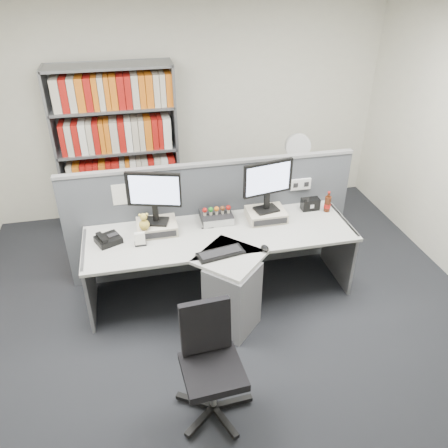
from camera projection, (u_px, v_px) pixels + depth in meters
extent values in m
plane|color=#25262B|center=(240.00, 348.00, 4.04)|extent=(5.50, 5.50, 0.00)
cube|color=silver|center=(188.00, 109.00, 5.63)|extent=(5.00, 0.04, 2.70)
cube|color=white|center=(248.00, 21.00, 2.64)|extent=(5.00, 5.50, 0.04)
cube|color=#4F535A|center=(212.00, 219.00, 4.76)|extent=(3.00, 0.05, 1.25)
cube|color=#9D9DA2|center=(211.00, 164.00, 4.43)|extent=(3.00, 0.07, 0.03)
cube|color=white|center=(300.00, 184.00, 4.74)|extent=(0.22, 0.04, 0.12)
cube|color=white|center=(120.00, 193.00, 4.35)|extent=(0.16, 0.00, 0.22)
cube|color=white|center=(162.00, 189.00, 4.42)|extent=(0.16, 0.00, 0.22)
cube|color=white|center=(278.00, 177.00, 4.64)|extent=(0.16, 0.00, 0.22)
cube|color=#B4B4AE|center=(220.00, 234.00, 4.36)|extent=(2.60, 0.80, 0.03)
cube|color=#B4B4AE|center=(230.00, 258.00, 4.03)|extent=(0.74, 0.74, 0.03)
cube|color=slate|center=(232.00, 297.00, 4.11)|extent=(0.57, 0.57, 0.69)
cube|color=slate|center=(89.00, 280.00, 4.30)|extent=(0.03, 0.70, 0.72)
cube|color=slate|center=(338.00, 247.00, 4.77)|extent=(0.03, 0.70, 0.72)
cube|color=slate|center=(213.00, 244.00, 4.84)|extent=(2.50, 0.02, 0.45)
cube|color=beige|center=(157.00, 227.00, 4.35)|extent=(0.38, 0.30, 0.10)
cube|color=black|center=(158.00, 235.00, 4.22)|extent=(0.34, 0.01, 0.06)
cube|color=beige|center=(266.00, 214.00, 4.55)|extent=(0.38, 0.30, 0.10)
cube|color=black|center=(270.00, 222.00, 4.43)|extent=(0.34, 0.01, 0.06)
cube|color=black|center=(156.00, 221.00, 4.32)|extent=(0.26, 0.22, 0.02)
cube|color=black|center=(156.00, 213.00, 4.27)|extent=(0.06, 0.04, 0.18)
cube|color=black|center=(153.00, 190.00, 4.14)|extent=(0.50, 0.18, 0.34)
cube|color=#BFCFFF|center=(154.00, 190.00, 4.12)|extent=(0.44, 0.14, 0.29)
cube|color=black|center=(266.00, 209.00, 4.52)|extent=(0.25, 0.21, 0.02)
cube|color=black|center=(267.00, 201.00, 4.47)|extent=(0.06, 0.04, 0.19)
cube|color=black|center=(268.00, 178.00, 4.34)|extent=(0.51, 0.14, 0.34)
cube|color=#BFCFFF|center=(268.00, 179.00, 4.32)|extent=(0.46, 0.09, 0.29)
cube|color=black|center=(216.00, 217.00, 4.53)|extent=(0.31, 0.27, 0.08)
cube|color=silver|center=(219.00, 224.00, 4.42)|extent=(0.31, 0.01, 0.08)
cylinder|color=beige|center=(205.00, 214.00, 4.46)|extent=(0.03, 0.03, 0.03)
sphere|color=#A5140F|center=(205.00, 210.00, 4.44)|extent=(0.05, 0.05, 0.05)
cylinder|color=beige|center=(211.00, 213.00, 4.47)|extent=(0.03, 0.03, 0.03)
sphere|color=#19721E|center=(211.00, 210.00, 4.45)|extent=(0.05, 0.05, 0.05)
cylinder|color=beige|center=(217.00, 213.00, 4.48)|extent=(0.03, 0.03, 0.03)
sphere|color=orange|center=(217.00, 209.00, 4.46)|extent=(0.05, 0.05, 0.05)
cylinder|color=beige|center=(223.00, 212.00, 4.50)|extent=(0.03, 0.03, 0.03)
sphere|color=#593319|center=(223.00, 208.00, 4.47)|extent=(0.05, 0.05, 0.05)
cylinder|color=beige|center=(228.00, 211.00, 4.51)|extent=(0.03, 0.03, 0.03)
sphere|color=#A5140F|center=(228.00, 208.00, 4.48)|extent=(0.05, 0.05, 0.05)
cube|color=black|center=(221.00, 253.00, 4.03)|extent=(0.45, 0.24, 0.02)
cube|color=black|center=(221.00, 252.00, 4.03)|extent=(0.39, 0.18, 0.01)
ellipsoid|color=black|center=(265.00, 248.00, 4.09)|extent=(0.07, 0.11, 0.04)
cube|color=black|center=(108.00, 240.00, 4.19)|extent=(0.27, 0.26, 0.06)
cube|color=black|center=(102.00, 238.00, 4.14)|extent=(0.12, 0.18, 0.03)
cube|color=black|center=(113.00, 235.00, 4.20)|extent=(0.11, 0.09, 0.01)
cube|color=black|center=(141.00, 244.00, 4.17)|extent=(0.11, 0.06, 0.02)
cube|color=white|center=(140.00, 239.00, 4.12)|extent=(0.10, 0.04, 0.11)
cube|color=white|center=(140.00, 237.00, 4.15)|extent=(0.10, 0.04, 0.11)
sphere|color=gold|center=(144.00, 225.00, 4.19)|extent=(0.10, 0.10, 0.10)
sphere|color=gold|center=(143.00, 217.00, 4.15)|extent=(0.07, 0.07, 0.07)
sphere|color=gold|center=(140.00, 215.00, 4.13)|extent=(0.03, 0.03, 0.03)
sphere|color=gold|center=(147.00, 214.00, 4.14)|extent=(0.03, 0.03, 0.03)
cube|color=black|center=(310.00, 204.00, 4.71)|extent=(0.19, 0.10, 0.12)
cylinder|color=#3F190A|center=(328.00, 204.00, 4.67)|extent=(0.07, 0.07, 0.17)
cylinder|color=#A5140F|center=(327.00, 206.00, 4.68)|extent=(0.07, 0.07, 0.05)
cylinder|color=#3F190A|center=(329.00, 195.00, 4.61)|extent=(0.03, 0.03, 0.05)
cylinder|color=#A5140F|center=(329.00, 192.00, 4.60)|extent=(0.03, 0.03, 0.01)
cube|color=slate|center=(58.00, 155.00, 5.27)|extent=(0.03, 0.40, 2.00)
cube|color=slate|center=(176.00, 146.00, 5.53)|extent=(0.03, 0.40, 2.00)
cube|color=slate|center=(118.00, 145.00, 5.56)|extent=(1.40, 0.02, 2.00)
cube|color=slate|center=(127.00, 221.00, 5.91)|extent=(1.38, 0.40, 0.03)
cube|color=slate|center=(123.00, 186.00, 5.65)|extent=(1.38, 0.40, 0.03)
cube|color=slate|center=(118.00, 149.00, 5.39)|extent=(1.38, 0.40, 0.03)
cube|color=slate|center=(113.00, 108.00, 5.13)|extent=(1.38, 0.40, 0.03)
cube|color=slate|center=(107.00, 66.00, 4.89)|extent=(1.38, 0.40, 0.03)
cube|color=#A5140F|center=(126.00, 209.00, 5.78)|extent=(1.24, 0.28, 0.36)
cube|color=orange|center=(121.00, 173.00, 5.52)|extent=(1.24, 0.28, 0.36)
cube|color=beige|center=(116.00, 134.00, 5.26)|extent=(1.24, 0.28, 0.36)
cube|color=white|center=(111.00, 91.00, 5.00)|extent=(1.24, 0.28, 0.36)
cube|color=slate|center=(293.00, 198.00, 5.75)|extent=(0.45, 0.60, 0.70)
cube|color=black|center=(303.00, 197.00, 5.41)|extent=(0.40, 0.02, 0.28)
cube|color=black|center=(300.00, 220.00, 5.58)|extent=(0.40, 0.02, 0.28)
cylinder|color=white|center=(295.00, 172.00, 5.56)|extent=(0.18, 0.18, 0.03)
cylinder|color=white|center=(296.00, 164.00, 5.50)|extent=(0.03, 0.03, 0.18)
cylinder|color=white|center=(298.00, 146.00, 5.36)|extent=(0.30, 0.10, 0.30)
cylinder|color=silver|center=(297.00, 145.00, 5.39)|extent=(0.30, 0.09, 0.30)
cylinder|color=silver|center=(213.00, 390.00, 3.37)|extent=(0.05, 0.05, 0.38)
cube|color=black|center=(213.00, 371.00, 3.27)|extent=(0.46, 0.46, 0.07)
cube|color=black|center=(205.00, 326.00, 3.29)|extent=(0.38, 0.13, 0.44)
cube|color=black|center=(234.00, 402.00, 3.52)|extent=(0.29, 0.07, 0.04)
cylinder|color=black|center=(248.00, 399.00, 3.55)|extent=(0.05, 0.05, 0.03)
cube|color=black|center=(215.00, 388.00, 3.62)|extent=(0.12, 0.29, 0.04)
cylinder|color=black|center=(215.00, 378.00, 3.72)|extent=(0.05, 0.05, 0.03)
cube|color=black|center=(193.00, 400.00, 3.52)|extent=(0.26, 0.19, 0.04)
cylinder|color=black|center=(180.00, 397.00, 3.56)|extent=(0.05, 0.05, 0.03)
cube|color=black|center=(199.00, 422.00, 3.36)|extent=(0.25, 0.22, 0.04)
cylinder|color=black|center=(189.00, 434.00, 3.29)|extent=(0.05, 0.05, 0.03)
cube|color=black|center=(226.00, 423.00, 3.36)|extent=(0.15, 0.28, 0.04)
cylinder|color=black|center=(235.00, 436.00, 3.28)|extent=(0.05, 0.05, 0.03)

